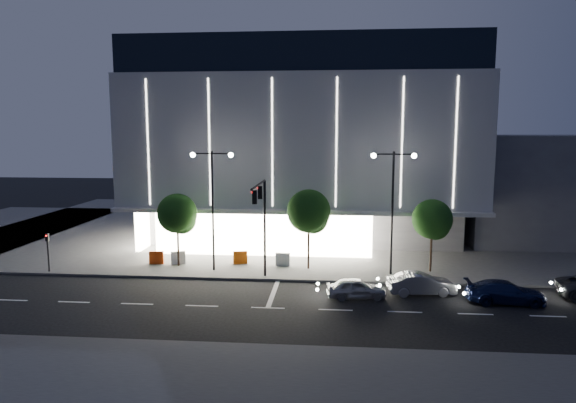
% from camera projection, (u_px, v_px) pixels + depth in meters
% --- Properties ---
extents(ground, '(160.00, 160.00, 0.00)m').
position_uv_depth(ground, '(239.00, 299.00, 32.06)').
color(ground, black).
rests_on(ground, ground).
extents(sidewalk_museum, '(70.00, 40.00, 0.15)m').
position_uv_depth(sidewalk_museum, '(325.00, 228.00, 55.31)').
color(sidewalk_museum, '#474747').
rests_on(sidewalk_museum, ground).
extents(sidewalk_near, '(70.00, 10.00, 0.15)m').
position_uv_depth(sidewalk_near, '(311.00, 401.00, 19.78)').
color(sidewalk_near, '#474747').
rests_on(sidewalk_near, ground).
extents(museum, '(30.00, 25.80, 18.00)m').
position_uv_depth(museum, '(306.00, 142.00, 52.56)').
color(museum, '#4C4C51').
rests_on(museum, ground).
extents(annex_building, '(16.00, 20.00, 10.00)m').
position_uv_depth(annex_building, '(530.00, 184.00, 52.83)').
color(annex_building, '#4C4C51').
rests_on(annex_building, ground).
extents(traffic_mast, '(0.33, 5.89, 7.07)m').
position_uv_depth(traffic_mast, '(262.00, 211.00, 34.59)').
color(traffic_mast, black).
rests_on(traffic_mast, ground).
extents(street_lamp_west, '(3.16, 0.36, 9.00)m').
position_uv_depth(street_lamp_west, '(212.00, 193.00, 37.44)').
color(street_lamp_west, black).
rests_on(street_lamp_west, ground).
extents(street_lamp_east, '(3.16, 0.36, 9.00)m').
position_uv_depth(street_lamp_east, '(393.00, 194.00, 36.31)').
color(street_lamp_east, black).
rests_on(street_lamp_east, ground).
extents(ped_signal_far, '(0.22, 0.24, 3.00)m').
position_uv_depth(ped_signal_far, '(48.00, 248.00, 37.54)').
color(ped_signal_far, black).
rests_on(ped_signal_far, ground).
extents(tree_left, '(3.02, 3.02, 5.72)m').
position_uv_depth(tree_left, '(178.00, 216.00, 38.96)').
color(tree_left, black).
rests_on(tree_left, ground).
extents(tree_mid, '(3.25, 3.25, 6.15)m').
position_uv_depth(tree_mid, '(309.00, 214.00, 38.06)').
color(tree_mid, black).
rests_on(tree_mid, ground).
extents(tree_right, '(2.91, 2.91, 5.51)m').
position_uv_depth(tree_right, '(432.00, 221.00, 37.34)').
color(tree_right, black).
rests_on(tree_right, ground).
extents(car_lead, '(3.87, 1.95, 1.26)m').
position_uv_depth(car_lead, '(356.00, 288.00, 32.12)').
color(car_lead, '#95989C').
rests_on(car_lead, ground).
extents(car_second, '(4.41, 2.00, 1.40)m').
position_uv_depth(car_second, '(421.00, 284.00, 32.84)').
color(car_second, '#9E9FA6').
rests_on(car_second, ground).
extents(car_third, '(4.75, 2.06, 1.36)m').
position_uv_depth(car_third, '(505.00, 292.00, 31.21)').
color(car_third, '#111A41').
rests_on(car_third, ground).
extents(barrier_a, '(1.12, 0.40, 1.00)m').
position_uv_depth(barrier_a, '(156.00, 258.00, 39.86)').
color(barrier_a, '#E2400C').
rests_on(barrier_a, sidewalk_museum).
extents(barrier_b, '(1.11, 0.66, 1.00)m').
position_uv_depth(barrier_b, '(178.00, 258.00, 39.83)').
color(barrier_b, silver).
rests_on(barrier_b, sidewalk_museum).
extents(barrier_c, '(1.13, 0.53, 1.00)m').
position_uv_depth(barrier_c, '(240.00, 257.00, 39.91)').
color(barrier_c, '#FD630E').
rests_on(barrier_c, sidewalk_museum).
extents(barrier_d, '(1.12, 0.33, 1.00)m').
position_uv_depth(barrier_d, '(283.00, 259.00, 39.31)').
color(barrier_d, beige).
rests_on(barrier_d, sidewalk_museum).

